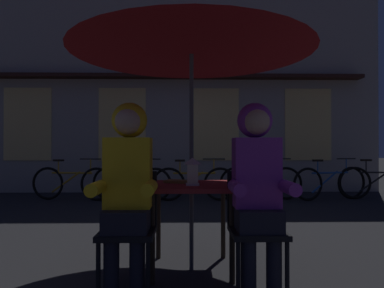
{
  "coord_description": "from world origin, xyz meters",
  "views": [
    {
      "loc": [
        -0.06,
        -2.97,
        1.06
      ],
      "look_at": [
        0.0,
        -0.21,
        1.09
      ],
      "focal_mm": 32.05,
      "sensor_mm": 36.0,
      "label": 1
    }
  ],
  "objects_px": {
    "person_left_hooded": "(128,176)",
    "bicycle_third": "(194,183)",
    "patio_umbrella": "(191,33)",
    "cafe_table": "(191,196)",
    "bicycle_furthest": "(380,182)",
    "chair_right": "(255,222)",
    "bicycle_nearest": "(72,183)",
    "bicycle_fifth": "(330,183)",
    "chair_left": "(129,223)",
    "bicycle_second": "(131,183)",
    "book": "(177,181)",
    "person_right_hooded": "(257,176)",
    "bicycle_fourth": "(261,182)",
    "lantern": "(193,171)"
  },
  "relations": [
    {
      "from": "patio_umbrella",
      "to": "bicycle_fourth",
      "type": "height_order",
      "value": "patio_umbrella"
    },
    {
      "from": "patio_umbrella",
      "to": "person_left_hooded",
      "type": "relative_size",
      "value": 1.65
    },
    {
      "from": "chair_right",
      "to": "bicycle_nearest",
      "type": "distance_m",
      "value": 5.13
    },
    {
      "from": "person_left_hooded",
      "to": "bicycle_fifth",
      "type": "height_order",
      "value": "person_left_hooded"
    },
    {
      "from": "cafe_table",
      "to": "bicycle_furthest",
      "type": "relative_size",
      "value": 0.44
    },
    {
      "from": "bicycle_second",
      "to": "book",
      "type": "bearing_deg",
      "value": -75.23
    },
    {
      "from": "bicycle_fourth",
      "to": "book",
      "type": "xyz_separation_m",
      "value": [
        -1.61,
        -3.79,
        0.41
      ]
    },
    {
      "from": "cafe_table",
      "to": "patio_umbrella",
      "type": "distance_m",
      "value": 1.42
    },
    {
      "from": "patio_umbrella",
      "to": "chair_left",
      "type": "height_order",
      "value": "patio_umbrella"
    },
    {
      "from": "bicycle_nearest",
      "to": "bicycle_furthest",
      "type": "bearing_deg",
      "value": 0.03
    },
    {
      "from": "person_right_hooded",
      "to": "bicycle_nearest",
      "type": "distance_m",
      "value": 5.2
    },
    {
      "from": "chair_left",
      "to": "bicycle_furthest",
      "type": "height_order",
      "value": "chair_left"
    },
    {
      "from": "bicycle_nearest",
      "to": "book",
      "type": "distance_m",
      "value": 4.41
    },
    {
      "from": "chair_right",
      "to": "person_left_hooded",
      "type": "xyz_separation_m",
      "value": [
        -0.96,
        -0.06,
        0.36
      ]
    },
    {
      "from": "cafe_table",
      "to": "bicycle_fourth",
      "type": "relative_size",
      "value": 0.44
    },
    {
      "from": "cafe_table",
      "to": "chair_right",
      "type": "xyz_separation_m",
      "value": [
        0.48,
        -0.37,
        -0.15
      ]
    },
    {
      "from": "person_left_hooded",
      "to": "bicycle_third",
      "type": "distance_m",
      "value": 4.3
    },
    {
      "from": "bicycle_fourth",
      "to": "book",
      "type": "bearing_deg",
      "value": -112.97
    },
    {
      "from": "lantern",
      "to": "chair_left",
      "type": "height_order",
      "value": "lantern"
    },
    {
      "from": "patio_umbrella",
      "to": "book",
      "type": "height_order",
      "value": "patio_umbrella"
    },
    {
      "from": "bicycle_nearest",
      "to": "bicycle_furthest",
      "type": "relative_size",
      "value": 1.0
    },
    {
      "from": "bicycle_fifth",
      "to": "bicycle_nearest",
      "type": "bearing_deg",
      "value": 179.29
    },
    {
      "from": "chair_left",
      "to": "bicycle_third",
      "type": "relative_size",
      "value": 0.52
    },
    {
      "from": "patio_umbrella",
      "to": "chair_right",
      "type": "xyz_separation_m",
      "value": [
        0.48,
        -0.37,
        -1.57
      ]
    },
    {
      "from": "chair_right",
      "to": "bicycle_second",
      "type": "height_order",
      "value": "chair_right"
    },
    {
      "from": "patio_umbrella",
      "to": "person_left_hooded",
      "type": "distance_m",
      "value": 1.37
    },
    {
      "from": "chair_right",
      "to": "bicycle_nearest",
      "type": "height_order",
      "value": "chair_right"
    },
    {
      "from": "book",
      "to": "cafe_table",
      "type": "bearing_deg",
      "value": -19.19
    },
    {
      "from": "bicycle_nearest",
      "to": "bicycle_furthest",
      "type": "height_order",
      "value": "same"
    },
    {
      "from": "bicycle_third",
      "to": "lantern",
      "type": "bearing_deg",
      "value": -91.81
    },
    {
      "from": "chair_right",
      "to": "chair_left",
      "type": "bearing_deg",
      "value": 180.0
    },
    {
      "from": "cafe_table",
      "to": "chair_left",
      "type": "xyz_separation_m",
      "value": [
        -0.48,
        -0.37,
        -0.15
      ]
    },
    {
      "from": "chair_right",
      "to": "bicycle_nearest",
      "type": "xyz_separation_m",
      "value": [
        -2.8,
        4.29,
        -0.14
      ]
    },
    {
      "from": "chair_right",
      "to": "person_right_hooded",
      "type": "height_order",
      "value": "person_right_hooded"
    },
    {
      "from": "person_right_hooded",
      "to": "bicycle_furthest",
      "type": "xyz_separation_m",
      "value": [
        3.45,
        4.35,
        -0.5
      ]
    },
    {
      "from": "lantern",
      "to": "bicycle_nearest",
      "type": "relative_size",
      "value": 0.14
    },
    {
      "from": "bicycle_third",
      "to": "bicycle_fifth",
      "type": "xyz_separation_m",
      "value": [
        2.73,
        0.06,
        0.0
      ]
    },
    {
      "from": "bicycle_fifth",
      "to": "bicycle_fourth",
      "type": "bearing_deg",
      "value": 178.16
    },
    {
      "from": "chair_left",
      "to": "bicycle_fourth",
      "type": "relative_size",
      "value": 0.52
    },
    {
      "from": "cafe_table",
      "to": "bicycle_furthest",
      "type": "distance_m",
      "value": 5.56
    },
    {
      "from": "cafe_table",
      "to": "bicycle_third",
      "type": "height_order",
      "value": "bicycle_third"
    },
    {
      "from": "bicycle_fourth",
      "to": "bicycle_fifth",
      "type": "distance_m",
      "value": 1.39
    },
    {
      "from": "bicycle_second",
      "to": "bicycle_fifth",
      "type": "bearing_deg",
      "value": -0.49
    },
    {
      "from": "bicycle_second",
      "to": "bicycle_third",
      "type": "relative_size",
      "value": 0.98
    },
    {
      "from": "chair_right",
      "to": "bicycle_fourth",
      "type": "relative_size",
      "value": 0.52
    },
    {
      "from": "chair_right",
      "to": "patio_umbrella",
      "type": "bearing_deg",
      "value": 142.45
    },
    {
      "from": "lantern",
      "to": "chair_left",
      "type": "bearing_deg",
      "value": -151.0
    },
    {
      "from": "person_left_hooded",
      "to": "bicycle_third",
      "type": "xyz_separation_m",
      "value": [
        0.61,
        4.23,
        -0.5
      ]
    },
    {
      "from": "bicycle_nearest",
      "to": "bicycle_third",
      "type": "relative_size",
      "value": 0.99
    },
    {
      "from": "bicycle_nearest",
      "to": "bicycle_fifth",
      "type": "distance_m",
      "value": 5.18
    }
  ]
}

